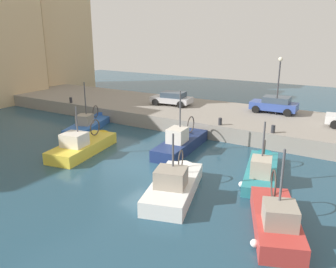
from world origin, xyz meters
name	(u,v)px	position (x,y,z in m)	size (l,w,h in m)	color
water_surface	(143,165)	(0.00, 0.00, 0.00)	(80.00, 80.00, 0.00)	navy
quay_wall	(217,118)	(11.50, 0.00, 0.60)	(9.00, 56.00, 1.20)	gray
fishing_boat_yellow	(86,149)	(0.10, 4.92, 0.12)	(6.71, 3.03, 4.25)	gold
fishing_boat_white	(176,189)	(-2.05, -3.60, 0.13)	(6.43, 3.62, 4.26)	white
fishing_boat_teal	(262,173)	(2.47, -6.77, 0.13)	(6.84, 3.06, 4.23)	teal
fishing_boat_blue	(91,126)	(4.80, 8.99, 0.10)	(6.70, 3.78, 4.89)	#2D60B7
fishing_boat_navy	(183,147)	(4.08, -0.60, 0.13)	(7.02, 2.30, 5.06)	navy
fishing_boat_red	(274,224)	(-2.73, -8.88, 0.14)	(5.92, 3.65, 4.58)	#BC3833
parked_car_silver	(172,98)	(11.74, 4.89, 1.87)	(2.39, 4.01, 1.28)	#B7B7BC
parked_car_blue	(274,104)	(13.64, -4.37, 1.93)	(2.14, 3.99, 1.42)	#334C9E
mooring_bollard_south	(273,129)	(7.35, -6.00, 1.48)	(0.28, 0.28, 0.55)	#2D2D33
mooring_bollard_mid	(220,121)	(7.35, -2.00, 1.48)	(0.28, 0.28, 0.55)	#2D2D33
mooring_bollard_north	(71,100)	(7.35, 14.00, 1.48)	(0.28, 0.28, 0.55)	#2D2D33
quay_streetlamp	(279,76)	(13.00, -4.69, 4.45)	(0.36, 0.36, 4.83)	#38383D
waterfront_building_east_mid	(46,9)	(17.39, 28.42, 10.95)	(8.76, 8.87, 21.85)	#D1B284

